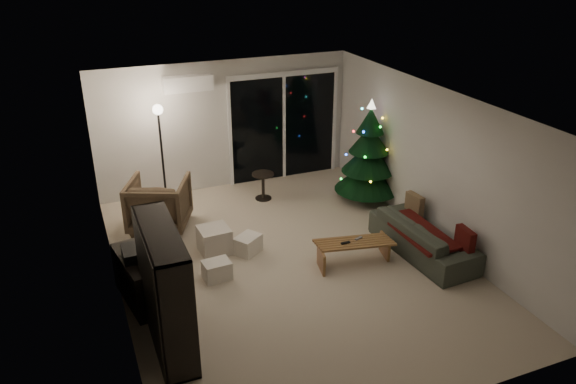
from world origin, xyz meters
The scene contains 18 objects.
room centered at (0.46, 1.49, 1.02)m, with size 6.50×7.51×2.60m.
bookshelf centered at (-2.25, -1.15, 0.77)m, with size 0.39×1.55×1.55m, color black, non-canonical shape.
media_cabinet centered at (-2.25, -0.13, 0.34)m, with size 0.41×1.09×0.68m, color black.
stereo centered at (-2.25, -0.13, 0.75)m, with size 0.34×0.41×0.15m, color black.
armchair centered at (-1.60, 1.92, 0.45)m, with size 0.95×0.98×0.89m, color brown.
ottoman centered at (-0.97, 0.76, 0.21)m, with size 0.46×0.46×0.42m, color beige.
cardboard_box_a centered at (-1.14, 0.00, 0.14)m, with size 0.39×0.30×0.28m, color silver.
cardboard_box_b centered at (-0.48, 0.54, 0.14)m, with size 0.40×0.30×0.28m, color silver.
side_table centered at (0.42, 2.34, 0.26)m, with size 0.42×0.42×0.52m, color black.
floor_lamp centered at (-1.35, 2.67, 0.95)m, with size 0.30×0.30×1.89m, color black.
sofa centered at (2.05, -0.52, 0.28)m, with size 1.94×0.76×0.57m, color #404939.
sofa_throw centered at (1.95, -0.52, 0.41)m, with size 0.60×1.39×0.05m, color #510E08.
cushion_a centered at (2.30, 0.13, 0.51)m, with size 0.11×0.37×0.37m, color brown.
cushion_b centered at (2.30, -1.17, 0.51)m, with size 0.11×0.37×0.37m, color #510E08.
coffee_table centered at (0.91, -0.36, 0.18)m, with size 1.15×0.40×0.37m, color brown, non-canonical shape.
remote_a centered at (0.76, -0.36, 0.38)m, with size 0.14×0.04×0.02m, color black.
remote_b centered at (1.01, -0.31, 0.38)m, with size 0.13×0.04×0.02m, color slate.
christmas_tree centered at (2.22, 1.56, 0.98)m, with size 1.21×1.21×1.96m, color black.
Camera 1 is at (-2.81, -6.84, 4.54)m, focal length 35.00 mm.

